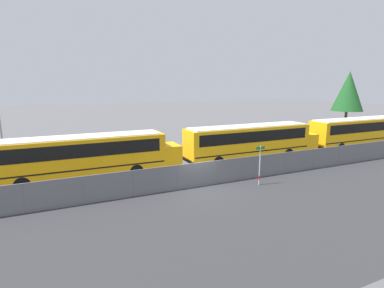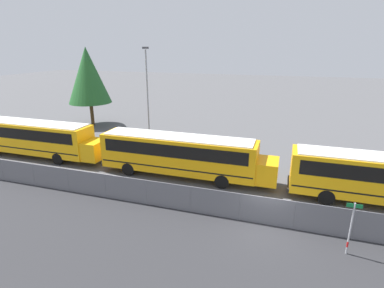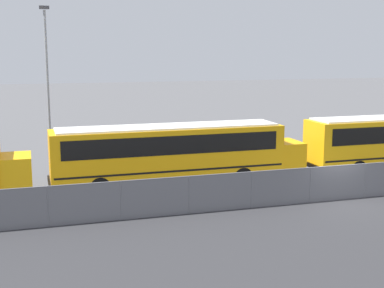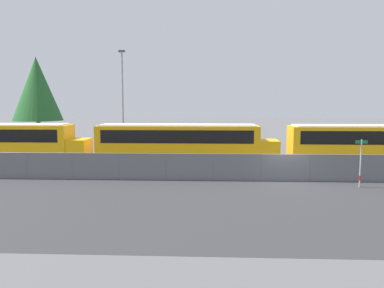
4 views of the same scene
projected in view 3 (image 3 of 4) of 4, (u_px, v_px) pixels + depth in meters
The scene contains 4 objects.
ground_plane at pixel (337, 200), 26.42m from camera, with size 200.00×200.00×0.00m, color #4C4C4F.
fence at pixel (338, 182), 26.26m from camera, with size 70.69×0.07×1.77m.
school_bus_1 at pixel (174, 150), 28.73m from camera, with size 14.03×2.47×3.35m.
light_pole at pixel (48, 82), 33.04m from camera, with size 0.60×0.24×9.96m.
Camera 3 is at (-14.34, -22.32, 7.33)m, focal length 50.00 mm.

